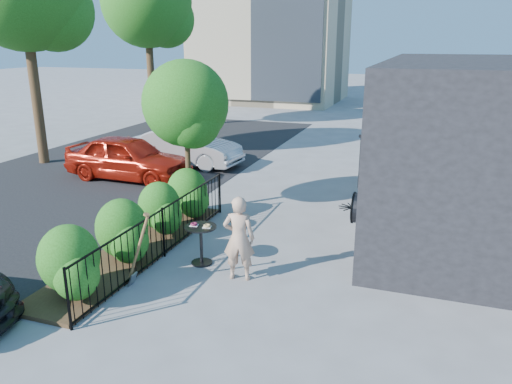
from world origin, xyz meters
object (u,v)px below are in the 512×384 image
at_px(woman, 239,238).
at_px(cafe_table, 201,238).
at_px(shovel, 138,254).
at_px(car_red, 128,158).
at_px(patio_tree, 187,109).
at_px(street_tree_far, 148,8).
at_px(car_silver, 187,147).

bearing_deg(woman, cafe_table, -32.53).
xyz_separation_m(shovel, car_red, (-4.42, 6.45, 0.05)).
xyz_separation_m(patio_tree, cafe_table, (1.64, -2.81, -2.19)).
bearing_deg(cafe_table, street_tree_far, 123.69).
xyz_separation_m(woman, car_silver, (-5.14, 7.88, -0.16)).
distance_m(patio_tree, cafe_table, 3.92).
xyz_separation_m(patio_tree, woman, (2.62, -3.18, -1.93)).
height_order(street_tree_far, cafe_table, street_tree_far).
bearing_deg(cafe_table, car_silver, 118.94).
relative_size(patio_tree, car_silver, 0.96).
bearing_deg(car_red, street_tree_far, 27.44).
bearing_deg(woman, car_red, -54.14).
xyz_separation_m(patio_tree, shovel, (0.98, -4.12, -2.09)).
bearing_deg(cafe_table, car_red, 134.65).
xyz_separation_m(street_tree_far, woman, (10.32, -14.38, -5.08)).
bearing_deg(street_tree_far, car_silver, -51.40).
distance_m(patio_tree, car_silver, 5.73).
distance_m(patio_tree, car_red, 4.63).
bearing_deg(cafe_table, woman, -20.69).
distance_m(car_red, car_silver, 2.55).
distance_m(shovel, car_red, 7.82).
bearing_deg(street_tree_far, cafe_table, -56.31).
bearing_deg(shovel, patio_tree, 103.33).
bearing_deg(car_silver, cafe_table, -146.00).
distance_m(woman, shovel, 1.90).
xyz_separation_m(patio_tree, car_red, (-3.44, 2.33, -2.04)).
bearing_deg(shovel, car_red, 124.39).
relative_size(cafe_table, woman, 0.53).
distance_m(shovel, car_silver, 9.49).
distance_m(street_tree_far, cafe_table, 17.66).
bearing_deg(patio_tree, street_tree_far, 124.51).
xyz_separation_m(woman, car_red, (-6.06, 5.51, -0.11)).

